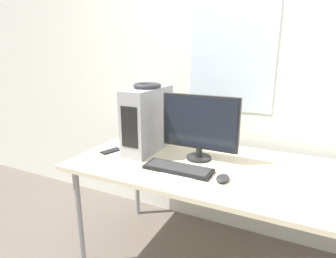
{
  "coord_description": "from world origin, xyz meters",
  "views": [
    {
      "loc": [
        0.32,
        -1.13,
        1.44
      ],
      "look_at": [
        -0.45,
        0.44,
        0.95
      ],
      "focal_mm": 30.0,
      "sensor_mm": 36.0,
      "label": 1
    }
  ],
  "objects": [
    {
      "name": "mouse",
      "position": [
        -0.03,
        0.25,
        0.77
      ],
      "size": [
        0.07,
        0.11,
        0.03
      ],
      "color": "#2D2D2D",
      "rests_on": "desk"
    },
    {
      "name": "headphones",
      "position": [
        -0.65,
        0.51,
        1.21
      ],
      "size": [
        0.19,
        0.19,
        0.03
      ],
      "color": "#333338",
      "rests_on": "pc_tower"
    },
    {
      "name": "cell_phone",
      "position": [
        -0.86,
        0.35,
        0.76
      ],
      "size": [
        0.1,
        0.15,
        0.01
      ],
      "rotation": [
        0.0,
        0.0,
        -0.31
      ],
      "color": "black",
      "rests_on": "desk"
    },
    {
      "name": "wall_back",
      "position": [
        -0.0,
        1.0,
        1.35
      ],
      "size": [
        8.0,
        0.07,
        2.7
      ],
      "color": "silver",
      "rests_on": "ground_plane"
    },
    {
      "name": "keyboard",
      "position": [
        -0.3,
        0.27,
        0.77
      ],
      "size": [
        0.41,
        0.15,
        0.02
      ],
      "color": "black",
      "rests_on": "desk"
    },
    {
      "name": "pc_tower",
      "position": [
        -0.65,
        0.51,
        0.98
      ],
      "size": [
        0.17,
        0.47,
        0.44
      ],
      "color": "#9E9EA3",
      "rests_on": "desk"
    },
    {
      "name": "monitor_main",
      "position": [
        -0.26,
        0.5,
        0.98
      ],
      "size": [
        0.5,
        0.16,
        0.42
      ],
      "color": "black",
      "rests_on": "desk"
    },
    {
      "name": "desk",
      "position": [
        0.0,
        0.44,
        0.71
      ],
      "size": [
        2.03,
        0.87,
        0.76
      ],
      "color": "beige",
      "rests_on": "ground_plane"
    },
    {
      "name": "paper_sheet_left",
      "position": [
        -0.28,
        0.24,
        0.76
      ],
      "size": [
        0.23,
        0.31,
        0.0
      ],
      "rotation": [
        0.0,
        0.0,
        0.07
      ],
      "color": "white",
      "rests_on": "desk"
    }
  ]
}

